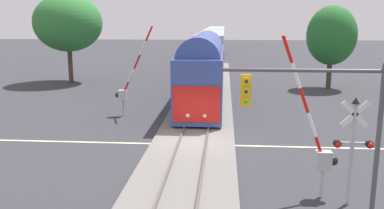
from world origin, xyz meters
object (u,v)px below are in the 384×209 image
object	(u,v)px
commuter_train	(212,49)
crossing_gate_near	(320,147)
pine_left_background	(68,23)
traffic_signal_near_right	(333,104)
crossing_signal_mast	(353,141)
crossing_gate_far	(126,87)
oak_far_right	(332,36)

from	to	relation	value
commuter_train	crossing_gate_near	distance (m)	40.02
pine_left_background	traffic_signal_near_right	bearing A→B (deg)	-56.49
crossing_gate_near	crossing_signal_mast	distance (m)	1.21
commuter_train	crossing_gate_far	distance (m)	27.64
crossing_gate_near	oak_far_right	bearing A→B (deg)	75.80
traffic_signal_near_right	oak_far_right	xyz separation A→B (m)	(6.58, 27.39, 1.01)
crossing_signal_mast	crossing_gate_far	world-z (taller)	crossing_gate_far
crossing_signal_mast	pine_left_background	xyz separation A→B (m)	(-20.49, 27.83, 3.72)
crossing_gate_near	crossing_gate_far	distance (m)	16.14
crossing_gate_far	traffic_signal_near_right	distance (m)	17.74
crossing_signal_mast	traffic_signal_near_right	bearing A→B (deg)	-128.55
traffic_signal_near_right	oak_far_right	distance (m)	28.18
crossing_signal_mast	traffic_signal_near_right	world-z (taller)	traffic_signal_near_right
crossing_gate_near	pine_left_background	size ratio (longest dim) A/B	0.66
commuter_train	pine_left_background	distance (m)	19.31
commuter_train	crossing_signal_mast	world-z (taller)	commuter_train
crossing_gate_far	commuter_train	bearing A→B (deg)	79.44
oak_far_right	traffic_signal_near_right	bearing A→B (deg)	-103.51
crossing_signal_mast	oak_far_right	distance (m)	26.66
crossing_gate_near	traffic_signal_near_right	distance (m)	2.84
crossing_signal_mast	traffic_signal_near_right	xyz separation A→B (m)	(-1.13, -1.42, 1.58)
crossing_signal_mast	crossing_gate_far	xyz separation A→B (m)	(-11.16, 13.08, -0.41)
pine_left_background	oak_far_right	distance (m)	26.03
traffic_signal_near_right	oak_far_right	bearing A→B (deg)	76.49
pine_left_background	crossing_signal_mast	bearing A→B (deg)	-53.63
crossing_gate_far	crossing_signal_mast	bearing A→B (deg)	-49.53
crossing_gate_far	traffic_signal_near_right	world-z (taller)	crossing_gate_far
commuter_train	crossing_gate_near	bearing A→B (deg)	-82.64
crossing_gate_near	crossing_gate_far	xyz separation A→B (m)	(-10.19, 12.52, 0.04)
crossing_gate_far	pine_left_background	xyz separation A→B (m)	(-9.33, 14.74, 4.14)
crossing_gate_far	pine_left_background	world-z (taller)	pine_left_background
pine_left_background	oak_far_right	xyz separation A→B (m)	(25.94, -1.86, -1.13)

